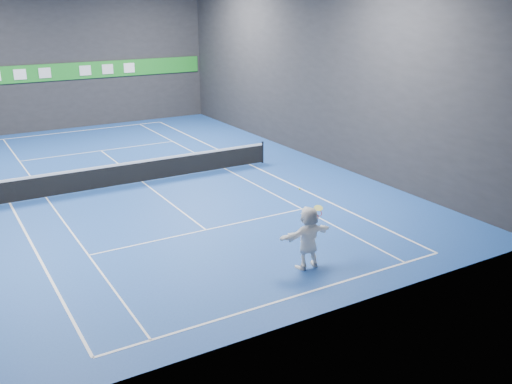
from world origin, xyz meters
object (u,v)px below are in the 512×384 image
tennis_ball (300,189)px  tennis_net (142,170)px  tennis_racket (317,213)px  player (308,237)px

tennis_ball → tennis_net: 10.64m
tennis_ball → tennis_racket: (0.57, -0.13, -0.81)m
player → tennis_racket: bearing=-173.5°
tennis_net → tennis_racket: size_ratio=20.18×
tennis_ball → tennis_racket: bearing=-12.9°
tennis_ball → tennis_net: (-1.13, 10.40, -1.92)m
player → tennis_net: (-1.36, 10.58, -0.43)m
tennis_racket → player: bearing=-172.0°
tennis_ball → tennis_racket: size_ratio=0.10×
tennis_racket → tennis_net: bearing=99.2°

